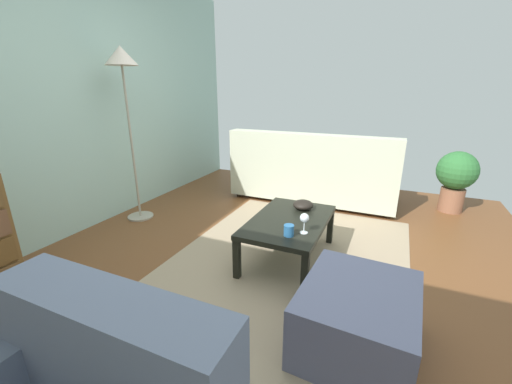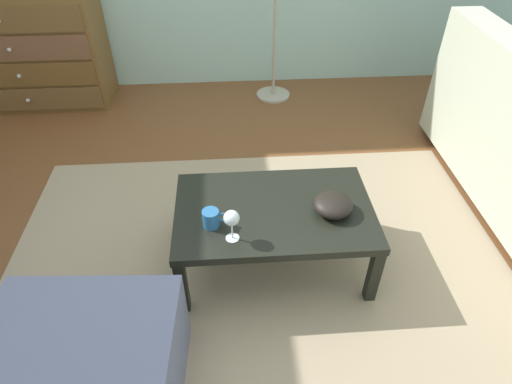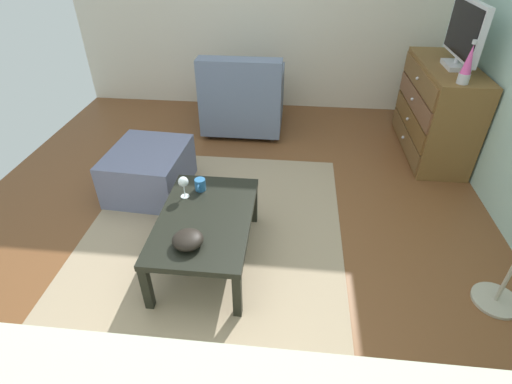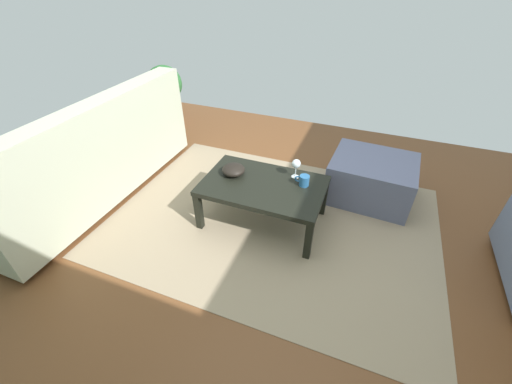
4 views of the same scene
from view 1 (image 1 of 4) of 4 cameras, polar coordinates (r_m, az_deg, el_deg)
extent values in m
cube|color=brown|center=(2.67, -0.02, -14.25)|extent=(5.56, 4.50, 0.05)
cube|color=#A1C5B8|center=(3.57, -32.11, 14.50)|extent=(5.56, 0.12, 2.68)
cube|color=#9D886D|center=(2.75, 5.62, -12.54)|extent=(2.60, 1.90, 0.01)
cube|color=black|center=(2.48, -3.46, -11.94)|extent=(0.05, 0.05, 0.33)
cube|color=black|center=(3.20, 3.79, -4.64)|extent=(0.05, 0.05, 0.33)
cube|color=black|center=(2.31, 8.79, -14.55)|extent=(0.05, 0.05, 0.33)
cube|color=black|center=(3.07, 13.23, -6.11)|extent=(0.05, 0.05, 0.33)
cube|color=black|center=(2.66, 5.98, -5.29)|extent=(0.94, 0.59, 0.04)
cylinder|color=silver|center=(2.43, 8.60, -7.23)|extent=(0.06, 0.06, 0.00)
cylinder|color=silver|center=(2.41, 8.65, -6.22)|extent=(0.01, 0.01, 0.09)
sphere|color=silver|center=(2.38, 8.73, -4.63)|extent=(0.07, 0.07, 0.07)
cylinder|color=#296198|center=(2.36, 5.94, -6.90)|extent=(0.08, 0.08, 0.08)
torus|color=#296198|center=(2.40, 6.32, -6.34)|extent=(0.05, 0.01, 0.05)
ellipsoid|color=black|center=(2.87, 8.48, -2.29)|extent=(0.18, 0.18, 0.08)
cylinder|color=#332319|center=(4.54, 23.00, -0.93)|extent=(0.05, 0.05, 0.05)
cylinder|color=#332319|center=(4.91, 0.57, 1.96)|extent=(0.05, 0.05, 0.05)
cylinder|color=#332319|center=(3.89, 22.64, -4.01)|extent=(0.05, 0.05, 0.05)
cylinder|color=#332319|center=(4.32, -3.08, -0.41)|extent=(0.05, 0.05, 0.05)
cube|color=beige|center=(4.25, 10.45, 1.88)|extent=(0.85, 2.05, 0.35)
cube|color=beige|center=(3.85, 9.63, 6.66)|extent=(0.20, 2.05, 0.49)
cube|color=beige|center=(4.08, 23.94, 3.92)|extent=(0.81, 0.12, 0.20)
cube|color=beige|center=(4.50, -1.41, 6.72)|extent=(0.81, 0.12, 0.20)
cylinder|color=brown|center=(4.40, 15.06, 5.57)|extent=(0.16, 0.40, 0.16)
cube|color=slate|center=(1.18, -24.17, -25.13)|extent=(0.20, 0.83, 0.42)
cube|color=slate|center=(1.98, 17.74, -20.86)|extent=(0.73, 0.64, 0.38)
cylinder|color=#A59E8C|center=(3.86, -20.07, -4.13)|extent=(0.28, 0.28, 0.02)
cylinder|color=#A59E8C|center=(3.64, -21.45, 7.72)|extent=(0.02, 0.02, 1.60)
cone|color=beige|center=(3.60, -23.21, 21.69)|extent=(0.32, 0.32, 0.18)
cylinder|color=brown|center=(4.42, 31.73, -1.19)|extent=(0.26, 0.26, 0.28)
sphere|color=#2D6B33|center=(4.33, 32.52, 3.31)|extent=(0.44, 0.44, 0.44)
camera|label=2|loc=(2.30, 47.71, 21.25)|focal=30.58mm
camera|label=3|loc=(4.44, 8.06, 24.89)|focal=27.22mm
camera|label=4|loc=(3.11, -36.31, 21.65)|focal=22.21mm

